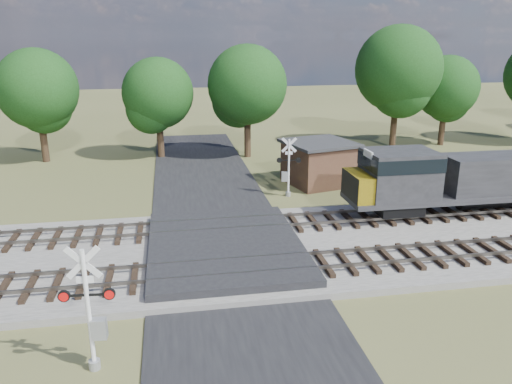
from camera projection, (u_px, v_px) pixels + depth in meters
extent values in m
plane|color=#494D29|center=(227.00, 259.00, 22.89)|extent=(160.00, 160.00, 0.00)
cube|color=gray|center=(424.00, 237.00, 24.97)|extent=(140.00, 10.00, 0.30)
cube|color=black|center=(227.00, 258.00, 22.88)|extent=(7.00, 60.00, 0.08)
cube|color=#262628|center=(225.00, 248.00, 23.26)|extent=(7.00, 9.00, 0.62)
cube|color=black|center=(279.00, 266.00, 21.22)|extent=(44.00, 2.60, 0.18)
cube|color=#605A52|center=(461.00, 256.00, 21.82)|extent=(140.00, 0.08, 0.15)
cube|color=#605A52|center=(443.00, 243.00, 23.17)|extent=(140.00, 0.08, 0.15)
cube|color=black|center=(258.00, 225.00, 25.92)|extent=(44.00, 2.60, 0.18)
cube|color=#605A52|center=(408.00, 217.00, 26.52)|extent=(140.00, 0.08, 0.15)
cube|color=#605A52|center=(396.00, 208.00, 27.87)|extent=(140.00, 0.08, 0.15)
cylinder|color=silver|center=(89.00, 312.00, 14.72)|extent=(0.14, 0.14, 3.98)
cylinder|color=#929497|center=(95.00, 364.00, 15.27)|extent=(0.36, 0.36, 0.30)
cube|color=silver|center=(83.00, 262.00, 14.25)|extent=(1.04, 0.12, 1.04)
cube|color=silver|center=(83.00, 262.00, 14.25)|extent=(1.04, 0.12, 1.04)
cube|color=silver|center=(85.00, 280.00, 14.41)|extent=(0.50, 0.07, 0.22)
cube|color=black|center=(87.00, 295.00, 14.56)|extent=(1.59, 0.18, 0.06)
cylinder|color=red|center=(64.00, 296.00, 14.50)|extent=(0.36, 0.13, 0.36)
cylinder|color=red|center=(109.00, 294.00, 14.62)|extent=(0.36, 0.13, 0.36)
cube|color=#929497|center=(99.00, 329.00, 14.93)|extent=(0.47, 0.33, 0.65)
cylinder|color=silver|center=(289.00, 168.00, 31.28)|extent=(0.13, 0.13, 3.69)
cylinder|color=#929497|center=(288.00, 194.00, 31.79)|extent=(0.33, 0.33, 0.28)
cube|color=silver|center=(289.00, 145.00, 30.84)|extent=(0.96, 0.20, 0.97)
cube|color=silver|center=(289.00, 145.00, 30.84)|extent=(0.96, 0.20, 0.97)
cube|color=silver|center=(289.00, 153.00, 30.99)|extent=(0.46, 0.10, 0.20)
cube|color=black|center=(289.00, 160.00, 31.13)|extent=(1.47, 0.30, 0.06)
cylinder|color=red|center=(298.00, 160.00, 31.13)|extent=(0.34, 0.15, 0.33)
cylinder|color=red|center=(279.00, 160.00, 31.12)|extent=(0.34, 0.15, 0.33)
cube|color=#929497|center=(285.00, 177.00, 31.45)|extent=(0.46, 0.34, 0.60)
cube|color=#462A1E|center=(319.00, 164.00, 34.20)|extent=(4.76, 4.76, 2.74)
cube|color=#2C2C2F|center=(320.00, 143.00, 33.76)|extent=(5.23, 5.23, 0.20)
cylinder|color=black|center=(43.00, 134.00, 39.95)|extent=(0.56, 0.56, 4.48)
sphere|color=#143410|center=(37.00, 89.00, 38.88)|extent=(6.27, 6.27, 6.27)
cylinder|color=black|center=(160.00, 133.00, 41.35)|extent=(0.56, 0.56, 4.11)
sphere|color=#143410|center=(158.00, 93.00, 40.37)|extent=(5.75, 5.75, 5.75)
cylinder|color=black|center=(247.00, 130.00, 41.54)|extent=(0.56, 0.56, 4.61)
sphere|color=#143410|center=(247.00, 85.00, 40.44)|extent=(6.45, 6.45, 6.45)
cylinder|color=black|center=(394.00, 118.00, 44.99)|extent=(0.56, 0.56, 5.40)
sphere|color=#143410|center=(398.00, 69.00, 43.70)|extent=(7.56, 7.56, 7.56)
cylinder|color=black|center=(443.00, 123.00, 46.23)|extent=(0.56, 0.56, 4.09)
sphere|color=#143410|center=(447.00, 87.00, 45.25)|extent=(5.73, 5.73, 5.73)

